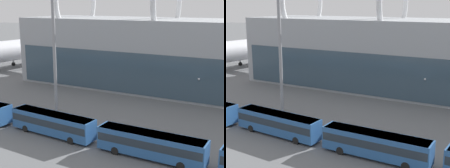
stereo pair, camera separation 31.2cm
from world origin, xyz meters
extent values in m
torus|color=white|center=(-14.18, 45.16, 18.41)|extent=(1.10, 16.69, 16.69)
torus|color=white|center=(8.52, 45.16, 18.41)|extent=(1.10, 16.69, 16.69)
cylinder|color=silver|center=(-36.34, 51.36, 5.22)|extent=(10.90, 36.83, 5.72)
sphere|color=silver|center=(-33.72, 69.36, 5.22)|extent=(5.60, 5.60, 5.60)
cube|color=silver|center=(-36.66, 49.16, 4.22)|extent=(42.53, 9.35, 0.35)
cylinder|color=gray|center=(-24.89, 47.45, 2.91)|extent=(2.54, 3.35, 2.12)
cylinder|color=gray|center=(-34.59, 63.43, 2.60)|extent=(0.36, 0.36, 4.10)
cylinder|color=black|center=(-34.59, 63.43, 0.55)|extent=(0.60, 1.15, 1.10)
cylinder|color=gray|center=(-40.34, 49.70, 2.60)|extent=(0.36, 0.36, 4.10)
cylinder|color=black|center=(-40.34, 49.70, 0.55)|extent=(0.60, 1.15, 1.10)
cylinder|color=gray|center=(-32.99, 48.63, 2.60)|extent=(0.36, 0.36, 4.10)
cylinder|color=black|center=(-32.99, 48.63, 0.55)|extent=(0.60, 1.15, 1.10)
cylinder|color=silver|center=(16.62, 53.31, 4.91)|extent=(7.39, 30.05, 4.47)
sphere|color=silver|center=(15.15, 68.12, 4.91)|extent=(4.38, 4.38, 4.38)
cone|color=silver|center=(18.08, 38.50, 4.91)|extent=(4.87, 6.92, 4.25)
cube|color=silver|center=(16.79, 51.50, 4.13)|extent=(37.69, 6.74, 0.35)
cylinder|color=gray|center=(6.32, 50.47, 2.66)|extent=(2.73, 3.24, 2.44)
cube|color=#1E4799|center=(18.01, 39.23, 9.18)|extent=(0.90, 5.05, 7.19)
cube|color=silver|center=(18.01, 39.23, 5.36)|extent=(11.88, 4.33, 0.28)
cylinder|color=gray|center=(15.63, 63.24, 2.51)|extent=(0.36, 0.36, 3.92)
cylinder|color=black|center=(15.63, 63.24, 0.55)|extent=(0.56, 1.14, 1.10)
cylinder|color=gray|center=(13.90, 51.22, 2.51)|extent=(0.36, 0.36, 3.92)
cylinder|color=black|center=(13.90, 51.22, 0.55)|extent=(0.56, 1.14, 1.10)
cylinder|color=gray|center=(19.69, 51.79, 2.51)|extent=(0.36, 0.36, 3.92)
cylinder|color=black|center=(19.69, 51.79, 0.55)|extent=(0.56, 1.14, 1.10)
cylinder|color=black|center=(-6.26, 12.48, 0.50)|extent=(1.01, 0.34, 1.00)
cube|color=#285693|center=(4.39, 11.85, 1.77)|extent=(13.53, 3.39, 2.80)
cube|color=#232D38|center=(4.39, 11.85, 2.05)|extent=(13.26, 3.40, 0.98)
cube|color=silver|center=(4.39, 11.85, 3.11)|extent=(13.12, 3.29, 0.12)
cylinder|color=black|center=(8.61, 12.78, 0.50)|extent=(1.02, 0.36, 1.00)
cylinder|color=black|center=(8.47, 10.41, 0.50)|extent=(1.02, 0.36, 1.00)
cylinder|color=black|center=(0.32, 13.29, 0.50)|extent=(1.02, 0.36, 1.00)
cylinder|color=black|center=(0.17, 10.92, 0.50)|extent=(1.02, 0.36, 1.00)
cube|color=#285693|center=(19.24, 11.62, 1.77)|extent=(13.41, 2.65, 2.80)
cube|color=#232D38|center=(19.24, 11.62, 2.05)|extent=(13.14, 2.68, 0.98)
cube|color=silver|center=(19.24, 11.62, 3.11)|extent=(13.01, 2.57, 0.12)
cylinder|color=black|center=(23.40, 12.78, 0.50)|extent=(1.00, 0.31, 1.00)
cylinder|color=black|center=(23.39, 10.41, 0.50)|extent=(1.00, 0.31, 1.00)
cylinder|color=black|center=(15.09, 12.83, 0.50)|extent=(1.00, 0.31, 1.00)
cylinder|color=black|center=(15.08, 10.45, 0.50)|extent=(1.00, 0.31, 1.00)
cylinder|color=gray|center=(-1.38, 20.12, 13.16)|extent=(0.53, 0.53, 26.31)
camera|label=1|loc=(33.56, -23.84, 18.10)|focal=55.00mm
camera|label=2|loc=(33.84, -23.69, 18.10)|focal=55.00mm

